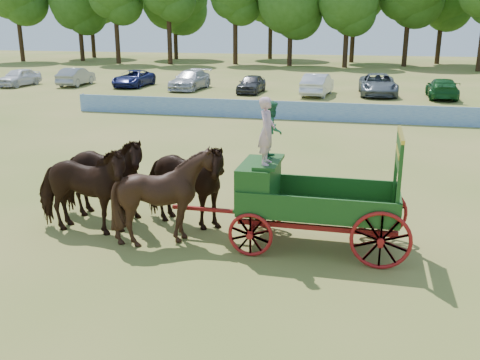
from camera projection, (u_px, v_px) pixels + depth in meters
name	position (u px, v px, depth m)	size (l,w,h in m)	color
ground	(219.00, 242.00, 13.70)	(160.00, 160.00, 0.00)	#9F8348
horse_lead_left	(81.00, 190.00, 13.91)	(1.32, 2.90, 2.45)	black
horse_lead_right	(101.00, 178.00, 14.94)	(1.32, 2.90, 2.45)	black
horse_wheel_left	(168.00, 196.00, 13.38)	(1.98, 2.22, 2.45)	black
horse_wheel_right	(183.00, 184.00, 14.40)	(1.32, 2.90, 2.45)	black
farm_dray	(290.00, 184.00, 13.14)	(5.99, 2.00, 3.75)	#A6101A
sponsor_banner	(286.00, 110.00, 30.55)	(26.00, 0.08, 1.05)	#215CB4
parked_cars	(347.00, 85.00, 40.64)	(56.79, 7.08, 1.64)	silver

